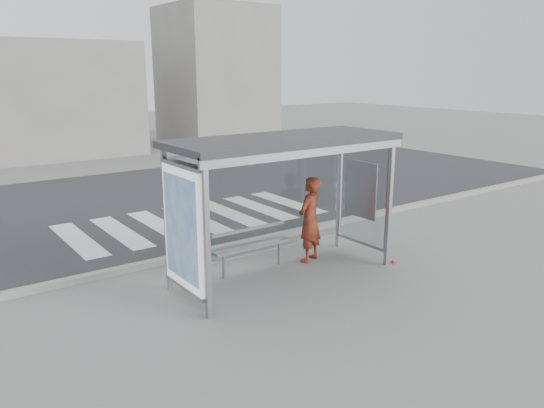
{
  "coord_description": "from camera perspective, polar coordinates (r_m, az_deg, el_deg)",
  "views": [
    {
      "loc": [
        -5.63,
        -7.4,
        3.74
      ],
      "look_at": [
        -0.14,
        0.2,
        1.38
      ],
      "focal_mm": 35.0,
      "sensor_mm": 36.0,
      "label": 1
    }
  ],
  "objects": [
    {
      "name": "soda_can",
      "position": [
        10.94,
        13.01,
        -6.02
      ],
      "size": [
        0.15,
        0.11,
        0.08
      ],
      "primitive_type": "cylinder",
      "rotation": [
        0.0,
        1.57,
        0.25
      ],
      "color": "#F2477A",
      "rests_on": "ground"
    },
    {
      "name": "building_right",
      "position": [
        29.32,
        -6.05,
        13.62
      ],
      "size": [
        5.0,
        5.0,
        7.0
      ],
      "primitive_type": "cube",
      "color": "slate",
      "rests_on": "ground"
    },
    {
      "name": "crosswalk",
      "position": [
        13.9,
        -8.25,
        -1.59
      ],
      "size": [
        6.55,
        3.0,
        0.0
      ],
      "color": "silver",
      "rests_on": "ground"
    },
    {
      "name": "curb",
      "position": [
        11.52,
        -4.53,
        -4.52
      ],
      "size": [
        30.0,
        0.18,
        0.12
      ],
      "primitive_type": "cube",
      "color": "gray",
      "rests_on": "ground"
    },
    {
      "name": "building_center",
      "position": [
        26.05,
        -23.7,
        10.27
      ],
      "size": [
        8.0,
        5.0,
        5.0
      ],
      "primitive_type": "cube",
      "color": "slate",
      "rests_on": "ground"
    },
    {
      "name": "bus_shelter",
      "position": [
        9.3,
        -0.64,
        3.26
      ],
      "size": [
        4.25,
        1.65,
        2.62
      ],
      "color": "gray",
      "rests_on": "ground"
    },
    {
      "name": "bench",
      "position": [
        10.1,
        -2.17,
        -4.53
      ],
      "size": [
        1.64,
        0.22,
        0.85
      ],
      "color": "slate",
      "rests_on": "ground"
    },
    {
      "name": "ground",
      "position": [
        10.03,
        1.35,
        -7.76
      ],
      "size": [
        80.0,
        80.0,
        0.0
      ],
      "primitive_type": "plane",
      "color": "slate",
      "rests_on": "ground"
    },
    {
      "name": "person",
      "position": [
        10.57,
        4.08,
        -1.69
      ],
      "size": [
        0.73,
        0.6,
        1.72
      ],
      "primitive_type": "imported",
      "rotation": [
        0.0,
        0.0,
        3.49
      ],
      "color": "orange",
      "rests_on": "ground"
    },
    {
      "name": "road",
      "position": [
        15.91,
        -14.05,
        0.14
      ],
      "size": [
        30.0,
        10.0,
        0.01
      ],
      "primitive_type": "cube",
      "color": "#262628",
      "rests_on": "ground"
    }
  ]
}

